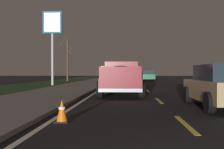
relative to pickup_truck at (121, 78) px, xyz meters
name	(u,v)px	position (x,y,z in m)	size (l,w,h in m)	color
ground	(140,84)	(14.67, -1.75, -0.98)	(144.00, 144.00, 0.00)	black
sidewalk_shoulder	(88,83)	(14.67, 3.95, -0.92)	(108.00, 4.00, 0.12)	slate
grass_verge	(43,84)	(14.67, 8.95, -0.98)	(108.00, 6.00, 0.01)	#1E3819
lane_markings	(118,83)	(17.18, 0.76, -0.98)	(109.07, 3.54, 0.01)	yellow
pickup_truck	(121,78)	(0.00, 0.00, 0.00)	(5.43, 2.31, 1.87)	maroon
sedan_green	(148,76)	(26.11, -3.42, -0.20)	(4.43, 2.06, 1.54)	#14592D
sedan_red	(126,75)	(27.16, -0.15, -0.20)	(4.44, 2.09, 1.54)	maroon
sedan_white	(124,76)	(17.47, 0.00, -0.20)	(4.41, 2.03, 1.54)	silver
sedan_tan	(223,86)	(-5.19, -3.73, -0.20)	(4.41, 2.04, 1.54)	#9E845B
gas_price_sign	(52,29)	(11.54, 7.06, 4.53)	(0.27, 1.90, 7.31)	#99999E
bare_tree_far	(67,59)	(23.73, 8.25, 2.15)	(0.89, 1.90, 6.43)	#423323
traffic_cone_near	(62,111)	(-8.25, 1.33, -0.70)	(0.36, 0.36, 0.58)	black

